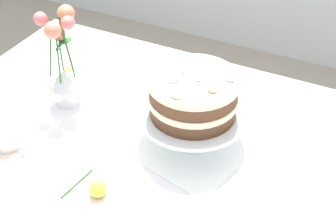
{
  "coord_description": "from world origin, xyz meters",
  "views": [
    {
      "loc": [
        0.49,
        -0.91,
        1.66
      ],
      "look_at": [
        0.03,
        0.02,
        0.86
      ],
      "focal_mm": 54.02,
      "sensor_mm": 36.0,
      "label": 1
    }
  ],
  "objects_px": {
    "teacup": "(7,139)",
    "fallen_rose": "(97,189)",
    "dining_table": "(150,178)",
    "flower_vase": "(63,63)",
    "cake_stand": "(192,118)",
    "layer_cake": "(193,95)"
  },
  "relations": [
    {
      "from": "cake_stand",
      "to": "layer_cake",
      "type": "xyz_separation_m",
      "value": [
        0.0,
        -0.0,
        0.07
      ]
    },
    {
      "from": "layer_cake",
      "to": "dining_table",
      "type": "bearing_deg",
      "value": -129.68
    },
    {
      "from": "flower_vase",
      "to": "fallen_rose",
      "type": "height_order",
      "value": "flower_vase"
    },
    {
      "from": "dining_table",
      "to": "flower_vase",
      "type": "xyz_separation_m",
      "value": [
        -0.33,
        0.09,
        0.23
      ]
    },
    {
      "from": "cake_stand",
      "to": "teacup",
      "type": "bearing_deg",
      "value": -150.81
    },
    {
      "from": "dining_table",
      "to": "flower_vase",
      "type": "height_order",
      "value": "flower_vase"
    },
    {
      "from": "cake_stand",
      "to": "flower_vase",
      "type": "relative_size",
      "value": 0.93
    },
    {
      "from": "dining_table",
      "to": "layer_cake",
      "type": "relative_size",
      "value": 5.89
    },
    {
      "from": "cake_stand",
      "to": "teacup",
      "type": "xyz_separation_m",
      "value": [
        -0.44,
        -0.24,
        -0.05
      ]
    },
    {
      "from": "teacup",
      "to": "fallen_rose",
      "type": "bearing_deg",
      "value": -7.41
    },
    {
      "from": "dining_table",
      "to": "fallen_rose",
      "type": "bearing_deg",
      "value": -103.09
    },
    {
      "from": "dining_table",
      "to": "cake_stand",
      "type": "distance_m",
      "value": 0.22
    },
    {
      "from": "teacup",
      "to": "fallen_rose",
      "type": "height_order",
      "value": "teacup"
    },
    {
      "from": "dining_table",
      "to": "teacup",
      "type": "bearing_deg",
      "value": -157.59
    },
    {
      "from": "layer_cake",
      "to": "cake_stand",
      "type": "bearing_deg",
      "value": 131.44
    },
    {
      "from": "cake_stand",
      "to": "fallen_rose",
      "type": "relative_size",
      "value": 2.48
    },
    {
      "from": "layer_cake",
      "to": "teacup",
      "type": "height_order",
      "value": "layer_cake"
    },
    {
      "from": "teacup",
      "to": "flower_vase",
      "type": "bearing_deg",
      "value": 83.23
    },
    {
      "from": "teacup",
      "to": "fallen_rose",
      "type": "distance_m",
      "value": 0.32
    },
    {
      "from": "dining_table",
      "to": "cake_stand",
      "type": "bearing_deg",
      "value": 50.35
    },
    {
      "from": "cake_stand",
      "to": "fallen_rose",
      "type": "bearing_deg",
      "value": -113.54
    },
    {
      "from": "flower_vase",
      "to": "fallen_rose",
      "type": "distance_m",
      "value": 0.42
    }
  ]
}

